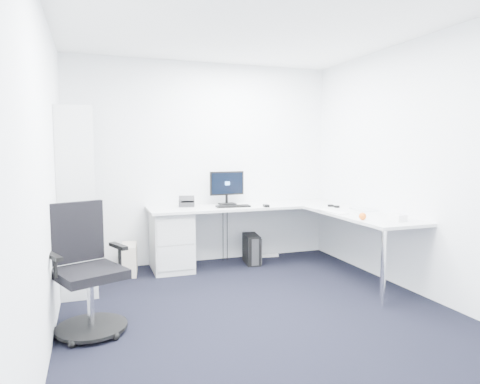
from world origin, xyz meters
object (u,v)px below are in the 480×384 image
object	(u,v)px
monitor	(227,188)
laptop	(364,201)
bookshelf	(77,199)
task_chair	(90,270)
l_desk	(261,239)

from	to	relation	value
monitor	laptop	xyz separation A→B (m)	(1.42, -1.06, -0.11)
bookshelf	monitor	distance (m)	1.92
bookshelf	laptop	xyz separation A→B (m)	(3.29, -0.64, -0.07)
task_chair	laptop	bearing A→B (deg)	-10.52
task_chair	monitor	distance (m)	2.53
bookshelf	task_chair	distance (m)	1.42
l_desk	bookshelf	xyz separation A→B (m)	(-2.17, 0.05, 0.59)
l_desk	bookshelf	world-z (taller)	bookshelf
monitor	laptop	size ratio (longest dim) A/B	1.44
l_desk	laptop	size ratio (longest dim) A/B	8.16
task_chair	laptop	world-z (taller)	task_chair
l_desk	monitor	distance (m)	0.84
l_desk	task_chair	size ratio (longest dim) A/B	2.50
bookshelf	task_chair	bearing A→B (deg)	-84.92
monitor	laptop	bearing A→B (deg)	-41.83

